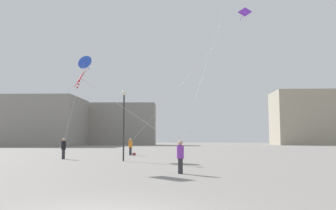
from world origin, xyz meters
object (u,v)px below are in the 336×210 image
person_in_black (64,148)px  building_right_hall (317,118)px  kite_violet_delta (238,20)px  building_left_hall (34,122)px  kite_cobalt_diamond (84,62)px  person_in_orange (130,146)px  building_centre_hall (121,124)px  lamppost_east (124,114)px  kite_crimson_delta (80,78)px  handbag_beside_flyer (134,154)px  person_in_purple (180,155)px

person_in_black → building_right_hall: (43.90, 72.04, 6.43)m
kite_violet_delta → building_left_hall: 65.95m
kite_cobalt_diamond → building_left_hall: building_left_hall is taller
person_in_orange → building_centre_hall: 62.15m
kite_cobalt_diamond → lamppost_east: size_ratio=1.56×
kite_cobalt_diamond → building_right_hall: 80.86m
person_in_black → building_centre_hall: (-10.10, 67.39, 4.70)m
kite_crimson_delta → building_right_hall: building_right_hall is taller
building_centre_hall → building_right_hall: bearing=4.9°
kite_violet_delta → building_centre_hall: 69.09m
building_left_hall → handbag_beside_flyer: (32.63, -45.82, -5.61)m
person_in_orange → person_in_black: person_in_orange is taller
handbag_beside_flyer → building_left_hall: bearing=125.5°
person_in_orange → kite_violet_delta: size_ratio=0.14×
person_in_black → building_left_hall: building_left_hall is taller
person_in_black → handbag_beside_flyer: bearing=-69.3°
kite_violet_delta → handbag_beside_flyer: size_ratio=37.42×
person_in_orange → kite_crimson_delta: (-0.12, -15.23, 4.25)m
person_in_orange → building_right_hall: bearing=-141.9°
person_in_purple → building_left_hall: size_ratio=0.07×
person_in_purple → lamppost_east: bearing=-42.7°
person_in_purple → kite_crimson_delta: 8.06m
person_in_black → person_in_purple: size_ratio=1.09×
person_in_orange → building_right_hall: 76.40m
person_in_orange → lamppost_east: bearing=77.1°
person_in_black → lamppost_east: bearing=-148.3°
handbag_beside_flyer → person_in_black: bearing=-122.2°
person_in_black → building_centre_hall: 68.30m
kite_violet_delta → kite_cobalt_diamond: bearing=177.1°
person_in_orange → lamppost_east: lamppost_east is taller
kite_cobalt_diamond → building_left_hall: size_ratio=0.36×
lamppost_east → kite_violet_delta: bearing=30.0°
building_left_hall → building_centre_hall: bearing=38.6°
person_in_orange → building_left_hall: size_ratio=0.07×
kite_crimson_delta → building_centre_hall: building_centre_hall is taller
building_left_hall → kite_crimson_delta: bearing=-62.3°
person_in_orange → kite_cobalt_diamond: kite_cobalt_diamond is taller
person_in_black → building_left_hall: (-28.10, 53.01, 4.79)m
person_in_purple → kite_cobalt_diamond: bearing=-36.9°
person_in_black → lamppost_east: (5.41, -2.11, 2.58)m
kite_cobalt_diamond → person_in_orange: bearing=38.4°
person_in_purple → building_left_hall: 74.92m
person_in_black → kite_cobalt_diamond: size_ratio=0.21×
person_in_black → kite_crimson_delta: kite_crimson_delta is taller
building_right_hall → lamppost_east: size_ratio=4.50×
person_in_purple → lamppost_east: size_ratio=0.30×
building_right_hall → lamppost_east: 83.63m
lamppost_east → building_left_hall: bearing=121.3°
kite_violet_delta → lamppost_east: (-9.26, -5.36, -8.85)m
person_in_black → lamppost_east: lamppost_east is taller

